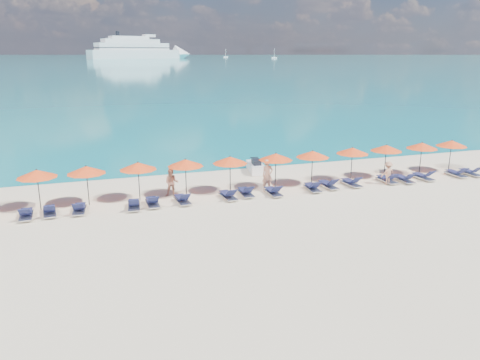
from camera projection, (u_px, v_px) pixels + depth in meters
name	position (u px, v px, depth m)	size (l,w,h in m)	color
ground	(258.00, 217.00, 24.01)	(1400.00, 1400.00, 0.00)	beige
sea	(90.00, 57.00, 629.20)	(1600.00, 1300.00, 0.01)	#1FA9B2
cruise_ship	(144.00, 50.00, 510.75)	(119.79, 58.60, 33.51)	white
sailboat_near	(274.00, 57.00, 520.02)	(6.09, 2.03, 11.16)	white
sailboat_far	(226.00, 57.00, 609.39)	(5.91, 1.97, 10.83)	white
jetski	(256.00, 167.00, 32.92)	(1.35, 2.67, 0.91)	white
beachgoer_a	(267.00, 175.00, 28.28)	(0.71, 0.47, 1.96)	tan
beachgoer_b	(172.00, 183.00, 27.27)	(0.81, 0.46, 1.66)	tan
beachgoer_c	(388.00, 173.00, 29.75)	(0.96, 0.45, 1.49)	tan
umbrella_2	(37.00, 174.00, 24.58)	(2.10, 2.10, 2.28)	black
umbrella_3	(86.00, 170.00, 25.37)	(2.10, 2.10, 2.28)	black
umbrella_4	(138.00, 166.00, 26.21)	(2.10, 2.10, 2.28)	black
umbrella_5	(185.00, 163.00, 26.96)	(2.10, 2.10, 2.28)	black
umbrella_6	(230.00, 160.00, 27.64)	(2.10, 2.10, 2.28)	black
umbrella_7	(276.00, 157.00, 28.51)	(2.10, 2.10, 2.28)	black
umbrella_8	(313.00, 154.00, 29.24)	(2.10, 2.10, 2.28)	black
umbrella_9	(352.00, 151.00, 30.22)	(2.10, 2.10, 2.28)	black
umbrella_10	(386.00, 148.00, 31.06)	(2.10, 2.10, 2.28)	black
umbrella_11	(422.00, 146.00, 31.85)	(2.10, 2.10, 2.28)	black
umbrella_12	(452.00, 143.00, 32.65)	(2.10, 2.10, 2.28)	black
lounger_3	(26.00, 214.00, 23.78)	(0.68, 1.72, 0.66)	silver
lounger_4	(49.00, 211.00, 24.25)	(0.77, 1.75, 0.66)	silver
lounger_5	(79.00, 209.00, 24.61)	(0.75, 1.74, 0.66)	silver
lounger_6	(134.00, 205.00, 25.24)	(0.78, 1.75, 0.66)	silver
lounger_7	(152.00, 202.00, 25.68)	(0.63, 1.70, 0.66)	silver
lounger_8	(182.00, 199.00, 26.15)	(0.76, 1.75, 0.66)	silver
lounger_9	(228.00, 195.00, 26.91)	(0.76, 1.75, 0.66)	silver
lounger_10	(246.00, 192.00, 27.50)	(0.67, 1.72, 0.66)	silver
lounger_11	(273.00, 191.00, 27.62)	(0.64, 1.71, 0.66)	silver
lounger_12	(313.00, 187.00, 28.49)	(0.78, 1.75, 0.66)	silver
lounger_13	(328.00, 185.00, 29.03)	(0.70, 1.73, 0.66)	silver
lounger_14	(351.00, 182.00, 29.50)	(0.73, 1.74, 0.66)	silver
lounger_15	(387.00, 179.00, 30.25)	(0.65, 1.71, 0.66)	silver
lounger_16	(405.00, 179.00, 30.35)	(0.69, 1.72, 0.66)	silver
lounger_17	(423.00, 176.00, 30.95)	(0.75, 1.74, 0.66)	silver
lounger_18	(457.00, 173.00, 31.71)	(0.64, 1.71, 0.66)	silver
lounger_19	(471.00, 172.00, 32.01)	(0.67, 1.72, 0.66)	silver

